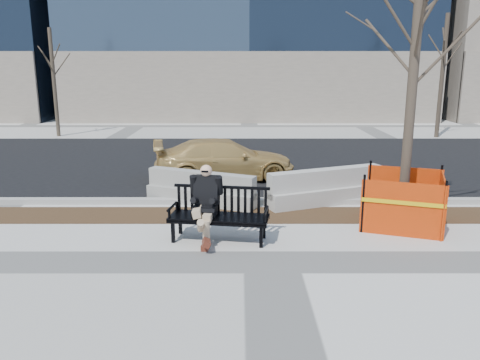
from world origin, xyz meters
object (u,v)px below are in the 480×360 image
object	(u,v)px
seated_man	(206,238)
jersey_barrier_right	(325,203)
tree_fence	(401,225)
bench	(219,240)
sedan	(225,179)
jersey_barrier_left	(201,203)

from	to	relation	value
seated_man	jersey_barrier_right	bearing A→B (deg)	50.66
tree_fence	jersey_barrier_right	size ratio (longest dim) A/B	1.98
bench	sedan	world-z (taller)	sedan
seated_man	jersey_barrier_right	xyz separation A→B (m)	(2.72, 2.43, 0.00)
seated_man	jersey_barrier_right	world-z (taller)	seated_man
seated_man	jersey_barrier_left	xyz separation A→B (m)	(-0.28, 2.42, 0.00)
jersey_barrier_left	jersey_barrier_right	xyz separation A→B (m)	(3.00, 0.02, 0.00)
bench	seated_man	world-z (taller)	seated_man
tree_fence	jersey_barrier_left	world-z (taller)	tree_fence
tree_fence	jersey_barrier_right	distance (m)	2.09
sedan	jersey_barrier_left	distance (m)	2.56
bench	seated_man	size ratio (longest dim) A/B	1.34
jersey_barrier_right	jersey_barrier_left	bearing A→B (deg)	157.96
sedan	jersey_barrier_left	size ratio (longest dim) A/B	1.47
bench	tree_fence	xyz separation A→B (m)	(3.79, 0.91, 0.00)
seated_man	jersey_barrier_right	size ratio (longest dim) A/B	0.48
bench	jersey_barrier_right	bearing A→B (deg)	54.58
bench	jersey_barrier_right	xyz separation A→B (m)	(2.46, 2.52, 0.00)
bench	seated_man	xyz separation A→B (m)	(-0.26, 0.09, 0.00)
bench	sedan	distance (m)	5.02
tree_fence	jersey_barrier_left	size ratio (longest dim) A/B	2.14
jersey_barrier_left	jersey_barrier_right	bearing A→B (deg)	24.46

